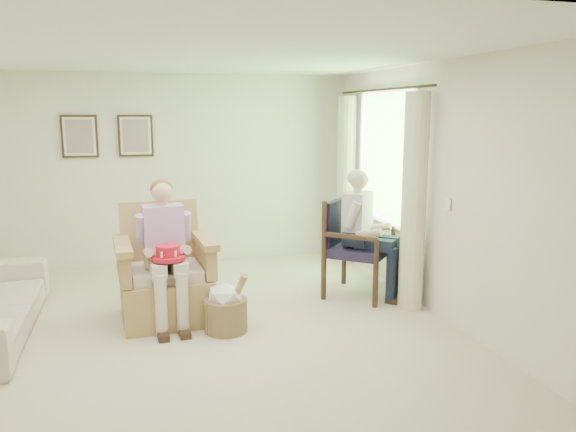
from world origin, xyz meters
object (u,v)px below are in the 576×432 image
Objects in this scene: wood_armchair at (356,243)px; red_hat at (168,254)px; person_dark at (363,224)px; person_wicker at (165,242)px; hatbox at (226,307)px; wicker_armchair at (166,283)px.

wood_armchair reaches higher than red_hat.
wood_armchair is 0.76× the size of person_dark.
person_wicker is 4.44× the size of red_hat.
wood_armchair is 1.79× the size of hatbox.
wicker_armchair is 0.53m from red_hat.
person_dark is at bearing 19.72° from hatbox.
person_wicker is 2.20m from person_dark.
wood_armchair reaches higher than hatbox.
wood_armchair is at bearing 6.59° from person_wicker.
person_dark is 2.34× the size of hatbox.
person_dark reaches higher than red_hat.
person_wicker is 0.99× the size of person_dark.
red_hat is 0.52× the size of hatbox.
person_wicker is 0.21m from red_hat.
person_dark is at bearing 1.98° from person_wicker.
person_wicker is 2.31× the size of hatbox.
wood_armchair is (2.19, 0.24, 0.23)m from wicker_armchair.
red_hat is at bearing 142.56° from person_dark.
wood_armchair is at bearing 2.66° from wicker_armchair.
wood_armchair is 3.44× the size of red_hat.
person_dark reaches higher than wood_armchair.
person_wicker is (-2.19, -0.40, 0.24)m from wood_armchair.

